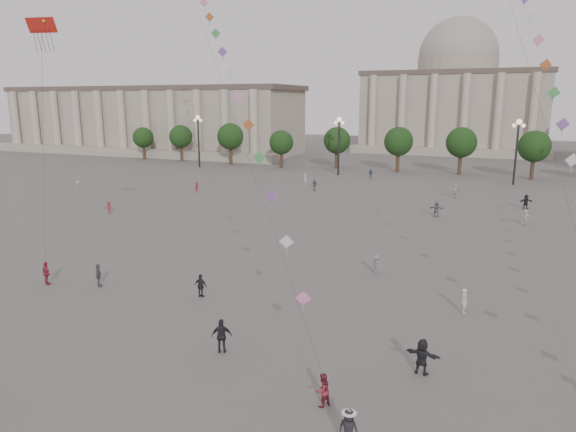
% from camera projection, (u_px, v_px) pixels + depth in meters
% --- Properties ---
extents(ground, '(360.00, 360.00, 0.00)m').
position_uv_depth(ground, '(225.00, 365.00, 26.77)').
color(ground, '#5A5755').
rests_on(ground, ground).
extents(hall_west, '(84.00, 26.22, 17.20)m').
position_uv_depth(hall_west, '(150.00, 120.00, 137.44)').
color(hall_west, gray).
rests_on(hall_west, ground).
extents(hall_central, '(48.30, 34.30, 35.50)m').
position_uv_depth(hall_central, '(455.00, 98.00, 140.32)').
color(hall_central, gray).
rests_on(hall_central, ground).
extents(tree_row, '(137.12, 5.12, 8.00)m').
position_uv_depth(tree_row, '(428.00, 145.00, 96.01)').
color(tree_row, '#392A1C').
rests_on(tree_row, ground).
extents(lamp_post_far_west, '(2.00, 0.90, 10.65)m').
position_uv_depth(lamp_post_far_west, '(198.00, 132.00, 105.01)').
color(lamp_post_far_west, '#262628').
rests_on(lamp_post_far_west, ground).
extents(lamp_post_mid_west, '(2.00, 0.90, 10.65)m').
position_uv_depth(lamp_post_mid_west, '(339.00, 135.00, 93.91)').
color(lamp_post_mid_west, '#262628').
rests_on(lamp_post_mid_west, ground).
extents(lamp_post_mid_east, '(2.00, 0.90, 10.65)m').
position_uv_depth(lamp_post_mid_east, '(517.00, 140.00, 82.81)').
color(lamp_post_mid_east, '#262628').
rests_on(lamp_post_mid_east, ground).
extents(person_crowd_0, '(1.08, 0.74, 1.70)m').
position_uv_depth(person_crowd_0, '(371.00, 174.00, 91.09)').
color(person_crowd_0, '#344775').
rests_on(person_crowd_0, ground).
extents(person_crowd_1, '(0.90, 0.96, 1.58)m').
position_uv_depth(person_crowd_1, '(78.00, 182.00, 82.14)').
color(person_crowd_1, white).
rests_on(person_crowd_1, ground).
extents(person_crowd_2, '(1.09, 1.05, 1.49)m').
position_uv_depth(person_crowd_2, '(109.00, 208.00, 62.58)').
color(person_crowd_2, maroon).
rests_on(person_crowd_2, ground).
extents(person_crowd_3, '(1.80, 0.82, 1.87)m').
position_uv_depth(person_crowd_3, '(422.00, 357.00, 25.72)').
color(person_crowd_3, '#222228').
rests_on(person_crowd_3, ground).
extents(person_crowd_4, '(1.86, 1.36, 1.95)m').
position_uv_depth(person_crowd_4, '(455.00, 191.00, 73.17)').
color(person_crowd_4, silver).
rests_on(person_crowd_4, ground).
extents(person_crowd_6, '(1.23, 1.04, 1.66)m').
position_uv_depth(person_crowd_6, '(376.00, 265.00, 40.51)').
color(person_crowd_6, slate).
rests_on(person_crowd_6, ground).
extents(person_crowd_7, '(1.64, 0.67, 1.72)m').
position_uv_depth(person_crowd_7, '(525.00, 217.00, 56.98)').
color(person_crowd_7, white).
rests_on(person_crowd_7, ground).
extents(person_crowd_9, '(1.79, 1.19, 1.85)m').
position_uv_depth(person_crowd_9, '(526.00, 202.00, 65.30)').
color(person_crowd_9, black).
rests_on(person_crowd_9, ground).
extents(person_crowd_10, '(0.81, 0.83, 1.92)m').
position_uv_depth(person_crowd_10, '(305.00, 179.00, 83.91)').
color(person_crowd_10, silver).
rests_on(person_crowd_10, ground).
extents(person_crowd_12, '(1.76, 0.71, 1.85)m').
position_uv_depth(person_crowd_12, '(436.00, 209.00, 60.94)').
color(person_crowd_12, slate).
rests_on(person_crowd_12, ground).
extents(person_crowd_13, '(0.62, 0.71, 1.65)m').
position_uv_depth(person_crowd_13, '(464.00, 301.00, 33.22)').
color(person_crowd_13, silver).
rests_on(person_crowd_13, ground).
extents(person_crowd_16, '(1.07, 0.59, 1.73)m').
position_uv_depth(person_crowd_16, '(314.00, 185.00, 78.80)').
color(person_crowd_16, '#57575B').
rests_on(person_crowd_16, ground).
extents(person_crowd_17, '(0.67, 1.06, 1.57)m').
position_uv_depth(person_crowd_17, '(197.00, 187.00, 77.35)').
color(person_crowd_17, maroon).
rests_on(person_crowd_17, ground).
extents(tourist_0, '(1.14, 0.76, 1.79)m').
position_uv_depth(tourist_0, '(46.00, 273.00, 38.27)').
color(tourist_0, '#9C2A3C').
rests_on(tourist_0, ground).
extents(tourist_1, '(0.99, 0.45, 1.66)m').
position_uv_depth(tourist_1, '(201.00, 286.00, 35.89)').
color(tourist_1, '#242228').
rests_on(tourist_1, ground).
extents(tourist_3, '(0.93, 1.09, 1.76)m').
position_uv_depth(tourist_3, '(98.00, 275.00, 37.89)').
color(tourist_3, '#5B5C60').
rests_on(tourist_3, ground).
extents(tourist_4, '(1.22, 0.91, 1.93)m').
position_uv_depth(tourist_4, '(222.00, 336.00, 27.92)').
color(tourist_4, black).
rests_on(tourist_4, ground).
extents(kite_flyer_0, '(0.89, 0.96, 1.58)m').
position_uv_depth(kite_flyer_0, '(323.00, 390.00, 23.01)').
color(kite_flyer_0, maroon).
rests_on(kite_flyer_0, ground).
extents(hat_person, '(0.85, 0.60, 1.69)m').
position_uv_depth(hat_person, '(349.00, 428.00, 20.18)').
color(hat_person, black).
rests_on(hat_person, ground).
extents(dragon_kite, '(2.26, 1.78, 17.82)m').
position_uv_depth(dragon_kite, '(43.00, 37.00, 37.10)').
color(dragon_kite, '#B51D13').
rests_on(dragon_kite, ground).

